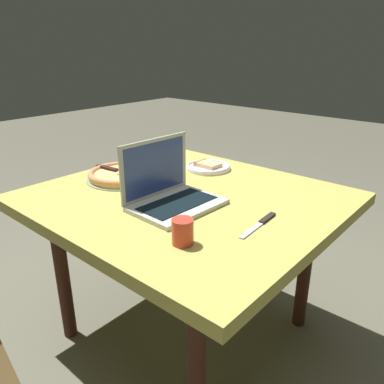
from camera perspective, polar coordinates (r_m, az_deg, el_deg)
ground_plane at (r=1.97m, az=-0.79°, el=-19.69°), size 12.00×12.00×0.00m
dining_table at (r=1.63m, az=-0.90°, el=-2.69°), size 1.20×1.09×0.70m
laptop at (r=1.48m, az=-3.33°, el=-0.05°), size 0.26×0.35×0.25m
pizza_plate at (r=1.93m, az=2.43°, el=3.85°), size 0.23×0.23×0.04m
pizza_tray at (r=1.81m, az=-10.38°, el=2.61°), size 0.33×0.33×0.04m
table_knife at (r=1.37m, az=10.39°, el=-4.53°), size 0.03×0.24×0.01m
drink_cup at (r=1.20m, az=-1.41°, el=-5.91°), size 0.07×0.07×0.08m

